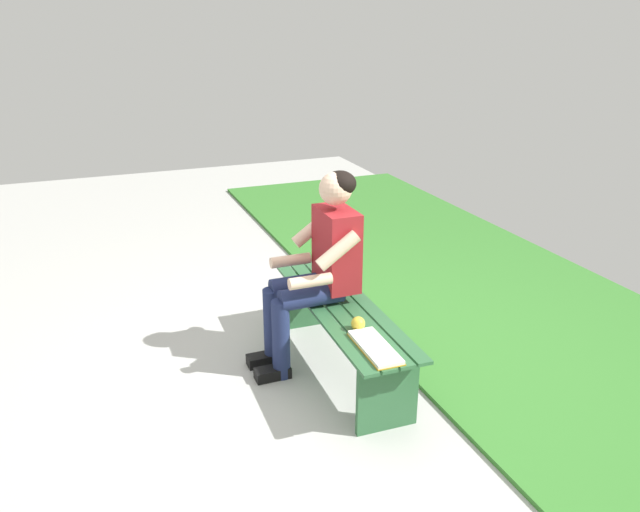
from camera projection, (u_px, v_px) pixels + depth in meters
ground_plane at (162, 336)px, 4.45m from camera, size 10.00×7.00×0.04m
grass_strip at (533, 327)px, 4.50m from camera, size 9.00×2.29×0.03m
bench_near at (343, 323)px, 3.88m from camera, size 1.55×0.44×0.45m
person_seated at (318, 263)px, 3.85m from camera, size 0.50×0.69×1.25m
apple at (358, 323)px, 3.53m from camera, size 0.08×0.08×0.08m
book_open at (375, 348)px, 3.34m from camera, size 0.42×0.17×0.02m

